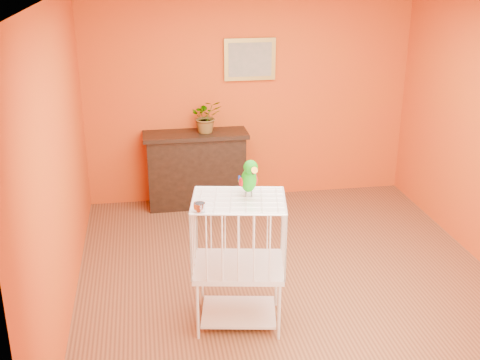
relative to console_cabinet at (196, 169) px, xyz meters
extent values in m
plane|color=brown|center=(0.69, -2.03, -0.46)|extent=(4.50, 4.50, 0.00)
plane|color=#C63E12|center=(0.69, 0.22, 0.84)|extent=(4.00, 0.00, 4.00)
plane|color=#C63E12|center=(0.69, -4.28, 0.84)|extent=(4.00, 0.00, 4.00)
plane|color=#C63E12|center=(-1.31, -2.03, 0.84)|extent=(0.00, 4.50, 4.50)
cube|color=black|center=(0.00, 0.00, -0.03)|extent=(1.17, 0.39, 0.88)
cube|color=black|center=(0.00, 0.00, 0.44)|extent=(1.25, 0.45, 0.05)
cube|color=black|center=(0.00, -0.17, -0.03)|extent=(0.82, 0.02, 0.44)
cube|color=#551F18|center=(-0.24, -0.04, -0.12)|extent=(0.05, 0.18, 0.27)
cube|color=#3F4E27|center=(-0.16, -0.04, -0.12)|extent=(0.05, 0.18, 0.27)
cube|color=#551F18|center=(-0.08, -0.04, -0.12)|extent=(0.05, 0.18, 0.27)
cube|color=#3F4E27|center=(0.02, -0.04, -0.12)|extent=(0.05, 0.18, 0.27)
cube|color=#551F18|center=(0.12, -0.04, -0.12)|extent=(0.05, 0.18, 0.27)
imported|color=#26722D|center=(0.14, -0.01, 0.62)|extent=(0.38, 0.42, 0.31)
cube|color=#A08A39|center=(0.69, 0.19, 1.29)|extent=(0.62, 0.03, 0.50)
cube|color=gray|center=(0.69, 0.17, 1.29)|extent=(0.52, 0.01, 0.40)
cube|color=silver|center=(0.10, -2.59, -0.38)|extent=(0.69, 0.57, 0.02)
cube|color=silver|center=(0.10, -2.59, 0.06)|extent=(0.81, 0.68, 0.04)
cube|color=silver|center=(0.10, -2.59, 0.65)|extent=(0.81, 0.68, 0.01)
cylinder|color=silver|center=(-0.26, -2.78, -0.21)|extent=(0.03, 0.03, 0.50)
cylinder|color=silver|center=(0.38, -2.89, -0.21)|extent=(0.03, 0.03, 0.50)
cylinder|color=silver|center=(-0.17, -2.28, -0.21)|extent=(0.03, 0.03, 0.50)
cylinder|color=silver|center=(0.47, -2.40, -0.21)|extent=(0.03, 0.03, 0.50)
cylinder|color=silver|center=(-0.22, -2.76, 0.69)|extent=(0.09, 0.09, 0.06)
cylinder|color=#59544C|center=(0.17, -2.54, 0.68)|extent=(0.01, 0.01, 0.05)
cylinder|color=#59544C|center=(0.22, -2.53, 0.68)|extent=(0.01, 0.01, 0.05)
ellipsoid|color=#089106|center=(0.19, -2.53, 0.79)|extent=(0.16, 0.20, 0.23)
ellipsoid|color=#089106|center=(0.20, -2.57, 0.92)|extent=(0.13, 0.14, 0.11)
cone|color=orange|center=(0.21, -2.62, 0.90)|extent=(0.07, 0.08, 0.07)
cone|color=black|center=(0.21, -2.61, 0.88)|extent=(0.03, 0.03, 0.03)
sphere|color=black|center=(0.17, -2.60, 0.93)|extent=(0.02, 0.02, 0.02)
sphere|color=black|center=(0.24, -2.58, 0.93)|extent=(0.02, 0.02, 0.02)
ellipsoid|color=#A50C0C|center=(0.13, -2.54, 0.78)|extent=(0.04, 0.07, 0.08)
ellipsoid|color=navy|center=(0.25, -2.51, 0.78)|extent=(0.04, 0.07, 0.08)
cone|color=#089106|center=(0.18, -2.46, 0.72)|extent=(0.10, 0.17, 0.12)
camera|label=1|loc=(-0.60, -6.90, 2.47)|focal=45.00mm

